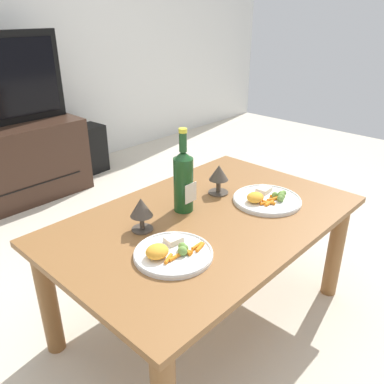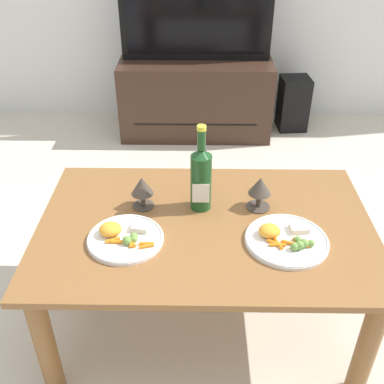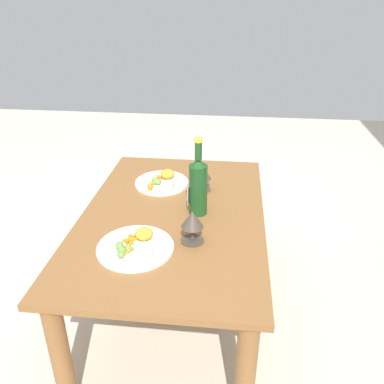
{
  "view_description": "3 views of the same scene",
  "coord_description": "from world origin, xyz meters",
  "px_view_note": "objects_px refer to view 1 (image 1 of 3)",
  "views": [
    {
      "loc": [
        -1.02,
        -0.88,
        1.24
      ],
      "look_at": [
        -0.01,
        0.06,
        0.59
      ],
      "focal_mm": 36.9,
      "sensor_mm": 36.0,
      "label": 1
    },
    {
      "loc": [
        -0.03,
        -1.29,
        1.51
      ],
      "look_at": [
        -0.05,
        0.07,
        0.59
      ],
      "focal_mm": 42.75,
      "sensor_mm": 36.0,
      "label": 2
    },
    {
      "loc": [
        1.45,
        0.24,
        1.36
      ],
      "look_at": [
        -0.02,
        0.08,
        0.6
      ],
      "focal_mm": 37.26,
      "sensor_mm": 36.0,
      "label": 3
    }
  ],
  "objects_px": {
    "dinner_plate_left": "(172,253)",
    "tv_stand": "(5,164)",
    "floor_speaker": "(91,148)",
    "wine_bottle": "(183,179)",
    "goblet_left": "(141,209)",
    "goblet_right": "(219,175)",
    "dinner_plate_right": "(267,199)",
    "dining_table": "(206,236)"
  },
  "relations": [
    {
      "from": "dinner_plate_right",
      "to": "goblet_right",
      "type": "bearing_deg",
      "value": 109.92
    },
    {
      "from": "tv_stand",
      "to": "goblet_right",
      "type": "bearing_deg",
      "value": -81.61
    },
    {
      "from": "floor_speaker",
      "to": "dinner_plate_right",
      "type": "distance_m",
      "value": 2.0
    },
    {
      "from": "goblet_left",
      "to": "dinner_plate_right",
      "type": "distance_m",
      "value": 0.55
    },
    {
      "from": "dining_table",
      "to": "floor_speaker",
      "type": "distance_m",
      "value": 1.97
    },
    {
      "from": "dinner_plate_left",
      "to": "floor_speaker",
      "type": "bearing_deg",
      "value": 64.11
    },
    {
      "from": "floor_speaker",
      "to": "wine_bottle",
      "type": "bearing_deg",
      "value": -115.8
    },
    {
      "from": "goblet_right",
      "to": "dinner_plate_left",
      "type": "bearing_deg",
      "value": -157.21
    },
    {
      "from": "dinner_plate_left",
      "to": "wine_bottle",
      "type": "bearing_deg",
      "value": 37.63
    },
    {
      "from": "wine_bottle",
      "to": "goblet_right",
      "type": "relative_size",
      "value": 2.58
    },
    {
      "from": "tv_stand",
      "to": "dinner_plate_left",
      "type": "distance_m",
      "value": 1.92
    },
    {
      "from": "tv_stand",
      "to": "goblet_left",
      "type": "relative_size",
      "value": 8.17
    },
    {
      "from": "wine_bottle",
      "to": "dinner_plate_left",
      "type": "bearing_deg",
      "value": -142.37
    },
    {
      "from": "dining_table",
      "to": "floor_speaker",
      "type": "bearing_deg",
      "value": 70.22
    },
    {
      "from": "floor_speaker",
      "to": "goblet_left",
      "type": "relative_size",
      "value": 3.01
    },
    {
      "from": "dinner_plate_left",
      "to": "dinner_plate_right",
      "type": "xyz_separation_m",
      "value": [
        0.55,
        -0.0,
        -0.0
      ]
    },
    {
      "from": "floor_speaker",
      "to": "wine_bottle",
      "type": "distance_m",
      "value": 1.92
    },
    {
      "from": "goblet_left",
      "to": "dinner_plate_left",
      "type": "relative_size",
      "value": 0.49
    },
    {
      "from": "floor_speaker",
      "to": "dinner_plate_right",
      "type": "height_order",
      "value": "dinner_plate_right"
    },
    {
      "from": "floor_speaker",
      "to": "goblet_right",
      "type": "relative_size",
      "value": 2.95
    },
    {
      "from": "tv_stand",
      "to": "wine_bottle",
      "type": "xyz_separation_m",
      "value": [
        0.03,
        -1.69,
        0.37
      ]
    },
    {
      "from": "wine_bottle",
      "to": "goblet_left",
      "type": "distance_m",
      "value": 0.22
    },
    {
      "from": "goblet_left",
      "to": "goblet_right",
      "type": "bearing_deg",
      "value": 0.0
    },
    {
      "from": "tv_stand",
      "to": "dinner_plate_left",
      "type": "relative_size",
      "value": 4.0
    },
    {
      "from": "wine_bottle",
      "to": "dining_table",
      "type": "bearing_deg",
      "value": -80.57
    },
    {
      "from": "dining_table",
      "to": "wine_bottle",
      "type": "bearing_deg",
      "value": 99.43
    },
    {
      "from": "tv_stand",
      "to": "goblet_right",
      "type": "xyz_separation_m",
      "value": [
        0.25,
        -1.69,
        0.33
      ]
    },
    {
      "from": "goblet_left",
      "to": "tv_stand",
      "type": "bearing_deg",
      "value": 83.78
    },
    {
      "from": "dining_table",
      "to": "goblet_left",
      "type": "xyz_separation_m",
      "value": [
        -0.23,
        0.11,
        0.17
      ]
    },
    {
      "from": "tv_stand",
      "to": "dinner_plate_right",
      "type": "xyz_separation_m",
      "value": [
        0.32,
        -1.89,
        0.25
      ]
    },
    {
      "from": "dining_table",
      "to": "goblet_left",
      "type": "relative_size",
      "value": 9.39
    },
    {
      "from": "goblet_left",
      "to": "dinner_plate_right",
      "type": "bearing_deg",
      "value": -21.69
    },
    {
      "from": "goblet_right",
      "to": "dinner_plate_right",
      "type": "distance_m",
      "value": 0.23
    },
    {
      "from": "goblet_left",
      "to": "dining_table",
      "type": "bearing_deg",
      "value": -24.19
    },
    {
      "from": "dinner_plate_left",
      "to": "tv_stand",
      "type": "bearing_deg",
      "value": 83.12
    },
    {
      "from": "dinner_plate_right",
      "to": "floor_speaker",
      "type": "bearing_deg",
      "value": 78.62
    },
    {
      "from": "floor_speaker",
      "to": "dinner_plate_left",
      "type": "relative_size",
      "value": 1.47
    },
    {
      "from": "dinner_plate_left",
      "to": "dinner_plate_right",
      "type": "relative_size",
      "value": 0.92
    },
    {
      "from": "goblet_left",
      "to": "goblet_right",
      "type": "distance_m",
      "value": 0.43
    },
    {
      "from": "dining_table",
      "to": "tv_stand",
      "type": "distance_m",
      "value": 1.8
    },
    {
      "from": "floor_speaker",
      "to": "dinner_plate_left",
      "type": "height_order",
      "value": "dinner_plate_left"
    },
    {
      "from": "wine_bottle",
      "to": "goblet_left",
      "type": "bearing_deg",
      "value": -179.92
    }
  ]
}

